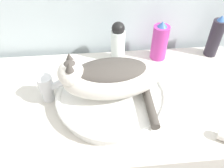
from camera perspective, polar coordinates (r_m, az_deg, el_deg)
name	(u,v)px	position (r m, az deg, el deg)	size (l,w,h in m)	color
vanity_counter	(106,159)	(1.24, -1.51, -17.63)	(1.15, 0.56, 0.90)	beige
sink_basin	(112,96)	(0.84, -0.08, -3.02)	(0.39, 0.39, 0.05)	white
cat	(109,77)	(0.77, -0.76, 1.67)	(0.33, 0.25, 0.16)	silver
faucet	(50,86)	(0.85, -14.67, -0.57)	(0.15, 0.06, 0.13)	silver
lotion_bottle_white	(118,42)	(0.99, 1.44, 10.07)	(0.06, 0.06, 0.18)	silver
spray_bottle_trigger	(160,42)	(1.03, 11.42, 9.95)	(0.07, 0.07, 0.17)	#B2338C
hairspray_can_black	(215,37)	(1.11, 23.54, 10.25)	(0.05, 0.05, 0.19)	#28232D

